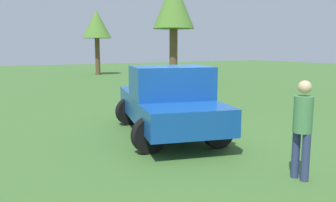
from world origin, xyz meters
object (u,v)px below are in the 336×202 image
at_px(pickup_truck, 169,100).
at_px(tree_back_right, 174,5).
at_px(person_bystander, 302,124).
at_px(tree_far_center, 97,25).

xyz_separation_m(pickup_truck, tree_back_right, (-6.90, -11.59, 3.93)).
relative_size(pickup_truck, person_bystander, 2.83).
bearing_deg(tree_far_center, pickup_truck, 76.72).
relative_size(pickup_truck, tree_far_center, 0.92).
bearing_deg(tree_back_right, pickup_truck, 59.23).
bearing_deg(tree_back_right, tree_far_center, -77.90).
relative_size(person_bystander, tree_far_center, 0.32).
distance_m(person_bystander, tree_back_right, 17.09).
height_order(pickup_truck, person_bystander, pickup_truck).
distance_m(person_bystander, tree_far_center, 25.20).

